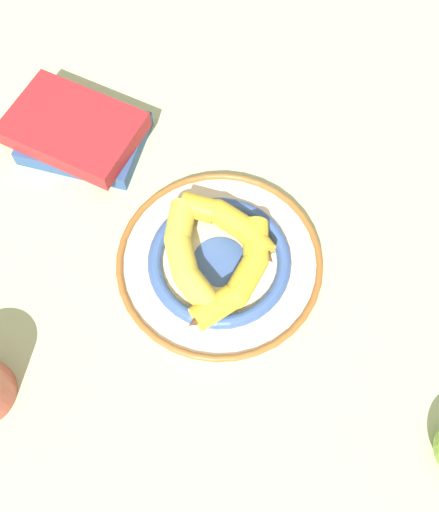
{
  "coord_description": "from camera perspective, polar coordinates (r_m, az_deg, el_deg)",
  "views": [
    {
      "loc": [
        0.03,
        0.4,
        0.83
      ],
      "look_at": [
        -0.02,
        0.04,
        0.04
      ],
      "focal_mm": 42.0,
      "sensor_mm": 36.0,
      "label": 1
    }
  ],
  "objects": [
    {
      "name": "banana_b",
      "position": [
        0.88,
        1.15,
        3.09
      ],
      "size": [
        0.13,
        0.14,
        0.04
      ],
      "rotation": [
        0.0,
        0.0,
        5.51
      ],
      "color": "gold",
      "rests_on": "decorative_bowl"
    },
    {
      "name": "book_stack",
      "position": [
        1.02,
        -13.39,
        11.39
      ],
      "size": [
        0.25,
        0.23,
        0.06
      ],
      "rotation": [
        0.0,
        0.0,
        5.83
      ],
      "color": "#2D4C84",
      "rests_on": "ground_plane"
    },
    {
      "name": "banana_a",
      "position": [
        0.85,
        1.89,
        -2.06
      ],
      "size": [
        0.14,
        0.17,
        0.04
      ],
      "rotation": [
        0.0,
        0.0,
        4.07
      ],
      "color": "gold",
      "rests_on": "decorative_bowl"
    },
    {
      "name": "decorative_bowl",
      "position": [
        0.89,
        0.0,
        -0.58
      ],
      "size": [
        0.31,
        0.31,
        0.03
      ],
      "color": "beige",
      "rests_on": "ground_plane"
    },
    {
      "name": "ground_plane",
      "position": [
        0.92,
        -1.58,
        0.94
      ],
      "size": [
        2.8,
        2.8,
        0.0
      ],
      "primitive_type": "plane",
      "color": "#B2C693"
    },
    {
      "name": "banana_c",
      "position": [
        0.86,
        -3.25,
        0.2
      ],
      "size": [
        0.07,
        0.2,
        0.04
      ],
      "rotation": [
        0.0,
        0.0,
        7.96
      ],
      "color": "gold",
      "rests_on": "decorative_bowl"
    }
  ]
}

